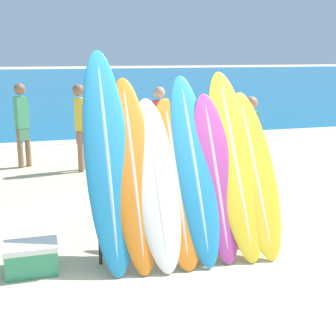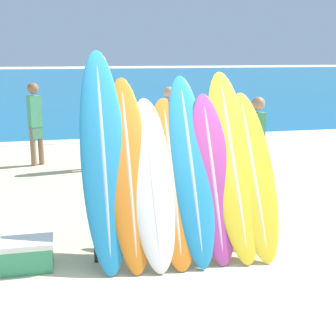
# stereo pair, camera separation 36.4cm
# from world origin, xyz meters

# --- Properties ---
(ground_plane) EXTENTS (160.00, 160.00, 0.00)m
(ground_plane) POSITION_xyz_m (0.00, 0.00, 0.00)
(ground_plane) COLOR beige
(ocean_water) EXTENTS (120.00, 60.00, 0.01)m
(ocean_water) POSITION_xyz_m (0.00, 37.60, 0.00)
(ocean_water) COLOR #146693
(ocean_water) RESTS_ON ground_plane
(surfboard_rack) EXTENTS (2.13, 0.04, 0.87)m
(surfboard_rack) POSITION_xyz_m (-0.15, 0.51, 0.47)
(surfboard_rack) COLOR #28282D
(surfboard_rack) RESTS_ON ground_plane
(surfboard_slot_0) EXTENTS (0.52, 1.22, 2.43)m
(surfboard_slot_0) POSITION_xyz_m (-1.06, 0.66, 1.22)
(surfboard_slot_0) COLOR teal
(surfboard_slot_0) RESTS_ON ground_plane
(surfboard_slot_1) EXTENTS (0.49, 1.16, 2.11)m
(surfboard_slot_1) POSITION_xyz_m (-0.78, 0.59, 1.06)
(surfboard_slot_1) COLOR orange
(surfboard_slot_1) RESTS_ON ground_plane
(surfboard_slot_2) EXTENTS (0.51, 1.11, 1.87)m
(surfboard_slot_2) POSITION_xyz_m (-0.52, 0.52, 0.94)
(surfboard_slot_2) COLOR silver
(surfboard_slot_2) RESTS_ON ground_plane
(surfboard_slot_3) EXTENTS (0.53, 1.08, 1.86)m
(surfboard_slot_3) POSITION_xyz_m (-0.28, 0.53, 0.93)
(surfboard_slot_3) COLOR orange
(surfboard_slot_3) RESTS_ON ground_plane
(surfboard_slot_4) EXTENTS (0.49, 1.25, 2.13)m
(surfboard_slot_4) POSITION_xyz_m (-0.04, 0.59, 1.06)
(surfboard_slot_4) COLOR teal
(surfboard_slot_4) RESTS_ON ground_plane
(surfboard_slot_5) EXTENTS (0.48, 1.03, 1.91)m
(surfboard_slot_5) POSITION_xyz_m (0.22, 0.53, 0.95)
(surfboard_slot_5) COLOR #B23D8E
(surfboard_slot_5) RESTS_ON ground_plane
(surfboard_slot_6) EXTENTS (0.55, 1.28, 2.17)m
(surfboard_slot_6) POSITION_xyz_m (0.50, 0.61, 1.08)
(surfboard_slot_6) COLOR yellow
(surfboard_slot_6) RESTS_ON ground_plane
(surfboard_slot_7) EXTENTS (0.52, 1.15, 1.91)m
(surfboard_slot_7) POSITION_xyz_m (0.74, 0.54, 0.95)
(surfboard_slot_7) COLOR yellow
(surfboard_slot_7) RESTS_ON ground_plane
(person_near_water) EXTENTS (0.24, 0.30, 1.78)m
(person_near_water) POSITION_xyz_m (-0.94, 5.04, 0.97)
(person_near_water) COLOR #846047
(person_near_water) RESTS_ON ground_plane
(person_mid_beach) EXTENTS (0.28, 0.23, 1.68)m
(person_mid_beach) POSITION_xyz_m (1.68, 2.65, 0.92)
(person_mid_beach) COLOR #A87A5B
(person_mid_beach) RESTS_ON ground_plane
(person_far_left) EXTENTS (0.30, 0.27, 1.78)m
(person_far_left) POSITION_xyz_m (-2.08, 5.70, 0.97)
(person_far_left) COLOR #846047
(person_far_left) RESTS_ON ground_plane
(person_far_right) EXTENTS (0.29, 0.23, 1.73)m
(person_far_right) POSITION_xyz_m (0.61, 4.58, 0.94)
(person_far_right) COLOR tan
(person_far_right) RESTS_ON ground_plane
(cooler_box) EXTENTS (0.58, 0.39, 0.35)m
(cooler_box) POSITION_xyz_m (-1.97, 0.51, 0.17)
(cooler_box) COLOR #389366
(cooler_box) RESTS_ON ground_plane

